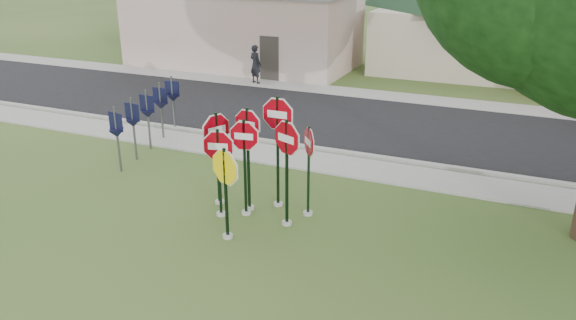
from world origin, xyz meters
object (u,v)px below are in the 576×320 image
at_px(stop_sign_center, 245,155).
at_px(pedestrian, 256,64).
at_px(stop_sign_yellow, 225,182).
at_px(stop_sign_left, 219,162).

bearing_deg(stop_sign_center, pedestrian, 115.58).
xyz_separation_m(stop_sign_center, pedestrian, (-6.07, 12.69, -0.60)).
relative_size(stop_sign_center, pedestrian, 1.40).
distance_m(stop_sign_yellow, pedestrian, 15.28).
height_order(stop_sign_center, pedestrian, stop_sign_center).
distance_m(stop_sign_left, pedestrian, 14.14).
bearing_deg(stop_sign_yellow, stop_sign_left, 127.03).
bearing_deg(stop_sign_left, stop_sign_center, 29.89).
height_order(stop_sign_center, stop_sign_left, stop_sign_center).
relative_size(stop_sign_yellow, pedestrian, 1.26).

